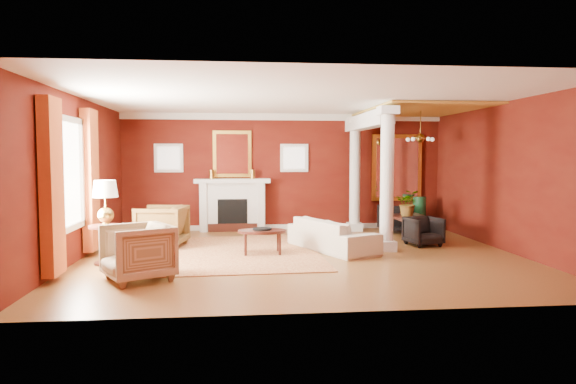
{
  "coord_description": "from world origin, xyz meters",
  "views": [
    {
      "loc": [
        -1.2,
        -9.36,
        1.84
      ],
      "look_at": [
        -0.2,
        0.52,
        1.15
      ],
      "focal_mm": 32.0,
      "sensor_mm": 36.0,
      "label": 1
    }
  ],
  "objects": [
    {
      "name": "potted_plant",
      "position": [
        2.65,
        1.82,
        1.01
      ],
      "size": [
        0.71,
        0.75,
        0.46
      ],
      "primitive_type": "imported",
      "rotation": [
        0.0,
        0.0,
        -0.38
      ],
      "color": "#26591E",
      "rests_on": "dining_table"
    },
    {
      "name": "chandelier",
      "position": [
        2.9,
        1.8,
        2.25
      ],
      "size": [
        0.6,
        0.62,
        0.75
      ],
      "color": "#A38133",
      "rests_on": "room_shell"
    },
    {
      "name": "armchair_leopard",
      "position": [
        -2.72,
        1.19,
        0.47
      ],
      "size": [
        0.99,
        1.04,
        0.94
      ],
      "primitive_type": "imported",
      "rotation": [
        0.0,
        0.0,
        -1.74
      ],
      "color": "black",
      "rests_on": "ground"
    },
    {
      "name": "side_table",
      "position": [
        -3.42,
        -0.43,
        0.96
      ],
      "size": [
        0.58,
        0.58,
        1.44
      ],
      "rotation": [
        0.0,
        0.0,
        0.33
      ],
      "color": "black",
      "rests_on": "ground"
    },
    {
      "name": "dining_chair_far",
      "position": [
        2.62,
        2.7,
        0.37
      ],
      "size": [
        0.75,
        0.71,
        0.74
      ],
      "primitive_type": "imported",
      "rotation": [
        0.0,
        0.0,
        3.08
      ],
      "color": "black",
      "rests_on": "ground"
    },
    {
      "name": "dining_table",
      "position": [
        2.72,
        1.84,
        0.39
      ],
      "size": [
        0.5,
        1.41,
        0.78
      ],
      "primitive_type": "imported",
      "rotation": [
        0.0,
        0.0,
        1.58
      ],
      "color": "black",
      "rests_on": "ground"
    },
    {
      "name": "dining_chair_near",
      "position": [
        2.64,
        0.8,
        0.33
      ],
      "size": [
        0.76,
        0.73,
        0.65
      ],
      "primitive_type": "imported",
      "rotation": [
        0.0,
        0.0,
        0.23
      ],
      "color": "black",
      "rests_on": "ground"
    },
    {
      "name": "armchair_stripe",
      "position": [
        -2.67,
        -1.65,
        0.46
      ],
      "size": [
        1.18,
        1.2,
        0.93
      ],
      "primitive_type": "imported",
      "rotation": [
        0.0,
        0.0,
        -1.06
      ],
      "color": "tan",
      "rests_on": "ground"
    },
    {
      "name": "amber_ceiling",
      "position": [
        2.85,
        1.75,
        2.87
      ],
      "size": [
        2.3,
        3.4,
        0.04
      ],
      "primitive_type": "cube",
      "color": "gold",
      "rests_on": "room_shell"
    },
    {
      "name": "green_urn",
      "position": [
        3.35,
        3.0,
        0.33
      ],
      "size": [
        0.35,
        0.35,
        0.85
      ],
      "color": "#164524",
      "rests_on": "ground"
    },
    {
      "name": "overmantel_mirror",
      "position": [
        -1.3,
        3.45,
        1.9
      ],
      "size": [
        0.95,
        0.07,
        1.15
      ],
      "color": "yellow",
      "rests_on": "fireplace"
    },
    {
      "name": "sofa",
      "position": [
        0.67,
        0.49,
        0.41
      ],
      "size": [
        1.42,
        2.16,
        0.82
      ],
      "primitive_type": "imported",
      "rotation": [
        0.0,
        0.0,
        2.0
      ],
      "color": "beige",
      "rests_on": "ground"
    },
    {
      "name": "ground",
      "position": [
        0.0,
        0.0,
        0.0
      ],
      "size": [
        8.0,
        8.0,
        0.0
      ],
      "primitive_type": "plane",
      "color": "brown",
      "rests_on": "ground"
    },
    {
      "name": "crown_trim",
      "position": [
        0.0,
        3.46,
        2.82
      ],
      "size": [
        8.0,
        0.08,
        0.16
      ],
      "primitive_type": "cube",
      "color": "silver",
      "rests_on": "room_shell"
    },
    {
      "name": "dining_mirror",
      "position": [
        2.9,
        3.45,
        1.55
      ],
      "size": [
        1.3,
        0.07,
        1.7
      ],
      "color": "yellow",
      "rests_on": "room_shell"
    },
    {
      "name": "fireplace",
      "position": [
        -1.3,
        3.32,
        0.65
      ],
      "size": [
        1.85,
        0.42,
        1.29
      ],
      "color": "silver",
      "rests_on": "ground"
    },
    {
      "name": "base_trim",
      "position": [
        0.0,
        3.46,
        0.06
      ],
      "size": [
        8.0,
        0.08,
        0.12
      ],
      "primitive_type": "cube",
      "color": "silver",
      "rests_on": "ground"
    },
    {
      "name": "column_front",
      "position": [
        1.7,
        0.3,
        1.43
      ],
      "size": [
        0.36,
        0.36,
        2.8
      ],
      "color": "silver",
      "rests_on": "ground"
    },
    {
      "name": "flank_window_right",
      "position": [
        0.25,
        3.46,
        1.8
      ],
      "size": [
        0.7,
        0.07,
        0.7
      ],
      "color": "silver",
      "rests_on": "room_shell"
    },
    {
      "name": "flank_window_left",
      "position": [
        -2.85,
        3.46,
        1.8
      ],
      "size": [
        0.7,
        0.07,
        0.7
      ],
      "color": "silver",
      "rests_on": "room_shell"
    },
    {
      "name": "coffee_table",
      "position": [
        -0.72,
        0.21,
        0.41
      ],
      "size": [
        0.9,
        0.9,
        0.46
      ],
      "rotation": [
        0.0,
        0.0,
        0.06
      ],
      "color": "black",
      "rests_on": "ground"
    },
    {
      "name": "rug",
      "position": [
        -1.1,
        0.41,
        0.01
      ],
      "size": [
        3.0,
        3.91,
        0.02
      ],
      "primitive_type": "cube",
      "rotation": [
        0.0,
        0.0,
        0.04
      ],
      "color": "maroon",
      "rests_on": "ground"
    },
    {
      "name": "coffee_book",
      "position": [
        -0.79,
        0.28,
        0.58
      ],
      "size": [
        0.18,
        0.06,
        0.25
      ],
      "primitive_type": "imported",
      "rotation": [
        0.0,
        0.0,
        -0.26
      ],
      "color": "black",
      "rests_on": "coffee_table"
    },
    {
      "name": "left_window",
      "position": [
        -3.89,
        -0.6,
        1.42
      ],
      "size": [
        0.21,
        2.55,
        2.6
      ],
      "color": "white",
      "rests_on": "room_shell"
    },
    {
      "name": "room_shell",
      "position": [
        0.0,
        0.0,
        2.02
      ],
      "size": [
        8.04,
        7.04,
        2.92
      ],
      "color": "#58170C",
      "rests_on": "ground"
    },
    {
      "name": "column_back",
      "position": [
        1.7,
        3.0,
        1.43
      ],
      "size": [
        0.36,
        0.36,
        2.8
      ],
      "color": "silver",
      "rests_on": "ground"
    },
    {
      "name": "header_beam",
      "position": [
        1.7,
        1.9,
        2.62
      ],
      "size": [
        0.3,
        3.2,
        0.32
      ],
      "primitive_type": "cube",
      "color": "silver",
      "rests_on": "column_front"
    }
  ]
}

